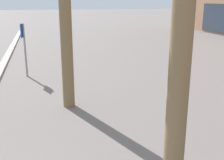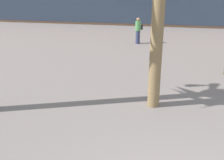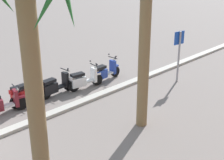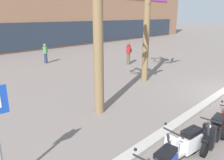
% 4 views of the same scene
% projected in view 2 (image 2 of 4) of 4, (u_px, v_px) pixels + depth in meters
% --- Properties ---
extents(pedestrian_window_shopping, '(0.44, 0.40, 1.56)m').
position_uv_depth(pedestrian_window_shopping, '(138.00, 30.00, 16.39)').
color(pedestrian_window_shopping, '#2D3351').
rests_on(pedestrian_window_shopping, ground).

